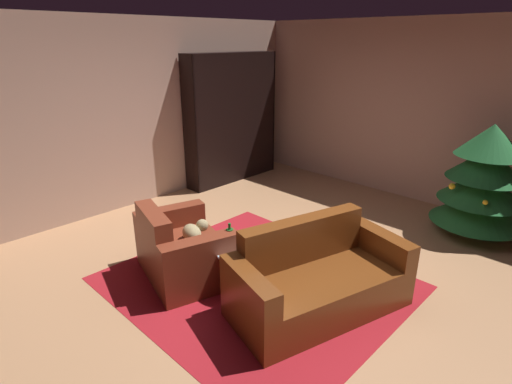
{
  "coord_description": "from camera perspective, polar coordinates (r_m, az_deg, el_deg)",
  "views": [
    {
      "loc": [
        2.58,
        -2.89,
        2.37
      ],
      "look_at": [
        -0.24,
        -0.0,
        0.85
      ],
      "focal_mm": 28.58,
      "sensor_mm": 36.0,
      "label": 1
    }
  ],
  "objects": [
    {
      "name": "book_stack_on_table",
      "position": [
        4.03,
        0.04,
        -7.26
      ],
      "size": [
        0.22,
        0.18,
        0.09
      ],
      "color": "#39578A",
      "rests_on": "coffee_table"
    },
    {
      "name": "wall_left",
      "position": [
        6.2,
        -17.55,
        10.15
      ],
      "size": [
        0.06,
        6.36,
        2.67
      ],
      "primitive_type": "cube",
      "color": "tan",
      "rests_on": "ground"
    },
    {
      "name": "bookshelf_unit",
      "position": [
        7.17,
        -2.66,
        10.24
      ],
      "size": [
        0.34,
        1.81,
        2.16
      ],
      "color": "black",
      "rests_on": "ground"
    },
    {
      "name": "armchair_red",
      "position": [
        4.38,
        -10.29,
        -8.09
      ],
      "size": [
        1.23,
        1.04,
        0.79
      ],
      "color": "maroon",
      "rests_on": "ground"
    },
    {
      "name": "coffee_table",
      "position": [
        4.08,
        -1.0,
        -8.21
      ],
      "size": [
        0.7,
        0.7,
        0.44
      ],
      "color": "black",
      "rests_on": "ground"
    },
    {
      "name": "area_rug",
      "position": [
        4.32,
        0.08,
        -12.55
      ],
      "size": [
        2.76,
        2.46,
        0.01
      ],
      "primitive_type": "cube",
      "color": "maroon",
      "rests_on": "ground"
    },
    {
      "name": "decorated_tree",
      "position": [
        5.77,
        29.23,
        1.37
      ],
      "size": [
        1.12,
        1.12,
        1.43
      ],
      "color": "brown",
      "rests_on": "ground"
    },
    {
      "name": "bottle_on_table",
      "position": [
        4.05,
        -3.69,
        -6.27
      ],
      "size": [
        0.07,
        0.07,
        0.24
      ],
      "color": "#1E5A23",
      "rests_on": "coffee_table"
    },
    {
      "name": "couch_red",
      "position": [
        3.87,
        8.52,
        -12.24
      ],
      "size": [
        1.19,
        1.79,
        0.81
      ],
      "color": "brown",
      "rests_on": "ground"
    },
    {
      "name": "ground_plane",
      "position": [
        4.54,
        2.2,
        -10.77
      ],
      "size": [
        7.48,
        7.48,
        0.0
      ],
      "primitive_type": "plane",
      "color": "tan"
    },
    {
      "name": "wall_back",
      "position": [
        6.65,
        21.22,
        10.38
      ],
      "size": [
        5.67,
        0.06,
        2.67
      ],
      "primitive_type": "cube",
      "color": "tan",
      "rests_on": "ground"
    }
  ]
}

